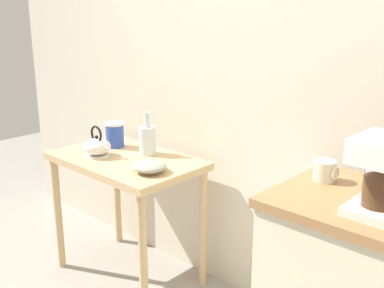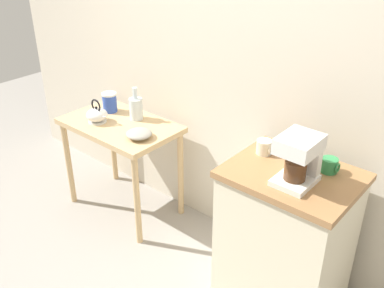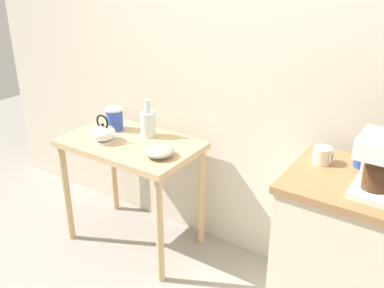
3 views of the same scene
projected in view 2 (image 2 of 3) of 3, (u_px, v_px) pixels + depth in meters
The scene contains 12 objects.
ground_plane at pixel (176, 244), 3.14m from camera, with size 8.00×8.00×0.00m, color gray.
back_wall at pixel (233, 38), 2.73m from camera, with size 4.40×0.10×2.80m, color beige.
wooden_table at pixel (121, 136), 3.24m from camera, with size 0.85×0.53×0.74m.
kitchen_counter at pixel (285, 239), 2.51m from camera, with size 0.68×0.54×0.89m.
bowl_stoneware at pixel (139, 134), 2.97m from camera, with size 0.18×0.18×0.06m.
teakettle at pixel (97, 115), 3.17m from camera, with size 0.19×0.15×0.18m.
glass_carafe_vase at pixel (136, 108), 3.21m from camera, with size 0.10×0.10×0.24m.
canister_enamel at pixel (110, 102), 3.33m from camera, with size 0.11×0.11×0.15m.
coffee_maker at pixel (300, 157), 2.17m from camera, with size 0.18×0.22×0.26m.
mug_small_cream at pixel (264, 147), 2.47m from camera, with size 0.09×0.09×0.08m.
mug_tall_green at pixel (330, 165), 2.30m from camera, with size 0.09×0.09×0.08m.
mug_blue at pixel (298, 151), 2.41m from camera, with size 0.08×0.07×0.10m.
Camera 2 is at (1.67, -1.78, 2.11)m, focal length 41.43 mm.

